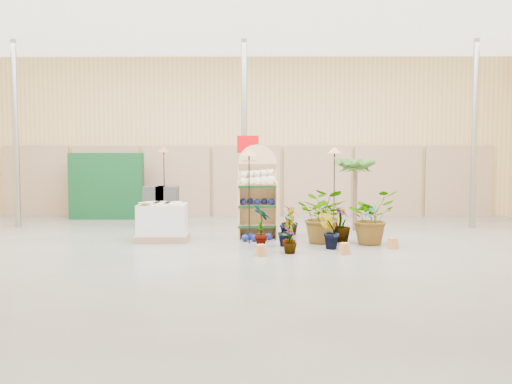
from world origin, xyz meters
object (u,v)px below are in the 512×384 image
(pallet_stack, at_px, (162,222))
(potted_plant_2, at_px, (323,216))
(bird_table_front, at_px, (249,156))
(display_shelf, at_px, (257,195))

(pallet_stack, height_order, potted_plant_2, potted_plant_2)
(bird_table_front, height_order, potted_plant_2, bird_table_front)
(display_shelf, xyz_separation_m, pallet_stack, (-1.95, -0.45, -0.52))
(display_shelf, distance_m, pallet_stack, 2.07)
(display_shelf, distance_m, bird_table_front, 1.21)
(bird_table_front, relative_size, potted_plant_2, 1.73)
(display_shelf, bearing_deg, pallet_stack, -171.55)
(pallet_stack, bearing_deg, bird_table_front, -15.31)
(potted_plant_2, bearing_deg, display_shelf, 150.82)
(bird_table_front, distance_m, potted_plant_2, 1.91)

